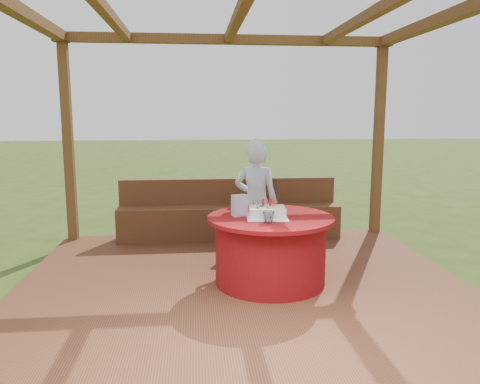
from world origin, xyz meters
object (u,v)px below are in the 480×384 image
at_px(gift_bag, 240,205).
at_px(bench, 229,219).
at_px(elderly_woman, 256,200).
at_px(drinking_glass, 268,217).
at_px(birthday_cake, 267,212).
at_px(chair, 258,210).
at_px(table, 270,249).

bearing_deg(gift_bag, bench, 70.95).
bearing_deg(elderly_woman, gift_bag, -110.13).
relative_size(elderly_woman, gift_bag, 6.73).
height_order(gift_bag, drinking_glass, gift_bag).
xyz_separation_m(bench, birthday_cake, (0.23, -1.83, 0.47)).
bearing_deg(birthday_cake, bench, 97.20).
height_order(elderly_woman, gift_bag, elderly_woman).
height_order(birthday_cake, drinking_glass, birthday_cake).
distance_m(chair, elderly_woman, 0.49).
xyz_separation_m(table, birthday_cake, (-0.04, -0.05, 0.39)).
relative_size(bench, elderly_woman, 2.12).
distance_m(chair, birthday_cake, 1.27).
bearing_deg(bench, gift_bag, -90.95).
height_order(table, elderly_woman, elderly_woman).
xyz_separation_m(chair, drinking_glass, (-0.10, -1.46, 0.24)).
bearing_deg(table, birthday_cake, -132.34).
bearing_deg(birthday_cake, elderly_woman, 90.12).
distance_m(bench, birthday_cake, 1.90).
height_order(table, birthday_cake, birthday_cake).
bearing_deg(elderly_woman, drinking_glass, -91.15).
xyz_separation_m(gift_bag, drinking_glass, (0.24, -0.33, -0.05)).
distance_m(bench, table, 1.80).
height_order(table, drinking_glass, drinking_glass).
bearing_deg(chair, elderly_woman, -100.58).
relative_size(chair, birthday_cake, 2.10).
bearing_deg(gift_bag, chair, 55.30).
bearing_deg(drinking_glass, chair, 86.03).
bearing_deg(bench, chair, -62.11).
bearing_deg(gift_bag, drinking_glass, -72.07).
distance_m(gift_bag, drinking_glass, 0.41).
bearing_deg(bench, elderly_woman, -77.32).
distance_m(table, birthday_cake, 0.39).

